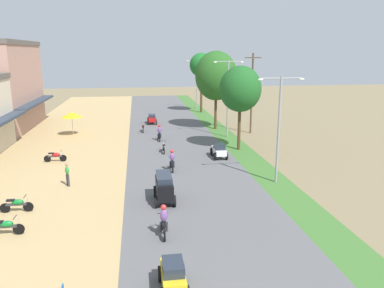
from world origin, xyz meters
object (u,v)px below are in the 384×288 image
parked_motorbike_third (55,156)px  median_tree_second (216,76)px  streetlamp_near (279,122)px  streetlamp_far (197,81)px  median_tree_nearest (240,89)px  motorbike_ahead_fourth (159,133)px  vendor_umbrella (72,115)px  car_sedan_red (152,118)px  utility_pole_near (252,92)px  motorbike_foreground_rider (164,221)px  pedestrian_on_shoulder (67,173)px  car_sedan_white (219,150)px  streetlamp_mid (228,94)px  motorbike_ahead_fifth (143,127)px  motorbike_ahead_second (172,161)px  motorbike_ahead_third (164,147)px  car_van_black (164,186)px  parked_motorbike_nearest (6,226)px  car_hatchback_yellow (173,275)px  median_tree_third (201,65)px  parked_motorbike_second (17,204)px

parked_motorbike_third → median_tree_second: (15.77, 11.54, 5.63)m
streetlamp_near → streetlamp_far: streetlamp_far is taller
median_tree_nearest → motorbike_ahead_fourth: 9.66m
vendor_umbrella → car_sedan_red: size_ratio=1.12×
car_sedan_red → motorbike_ahead_fourth: size_ratio=1.26×
utility_pole_near → motorbike_foreground_rider: bearing=-116.3°
pedestrian_on_shoulder → car_sedan_white: size_ratio=0.72×
streetlamp_near → streetlamp_mid: 14.47m
median_tree_nearest → streetlamp_near: size_ratio=1.05×
motorbike_foreground_rider → pedestrian_on_shoulder: bearing=126.2°
streetlamp_near → motorbike_ahead_fifth: 20.68m
parked_motorbike_third → utility_pole_near: bearing=24.9°
vendor_umbrella → motorbike_ahead_second: (9.41, -14.05, -1.45)m
car_sedan_red → motorbike_ahead_third: (0.43, -14.19, -0.17)m
median_tree_second → motorbike_foreground_rider: size_ratio=4.96×
car_sedan_white → motorbike_foreground_rider: (-5.67, -13.43, 0.11)m
car_van_black → car_sedan_white: car_van_black is taller
parked_motorbike_third → utility_pole_near: size_ratio=0.21×
utility_pole_near → motorbike_ahead_fourth: utility_pole_near is taller
pedestrian_on_shoulder → streetlamp_mid: bearing=43.2°
streetlamp_mid → car_sedan_white: bearing=-108.3°
parked_motorbike_nearest → motorbike_foreground_rider: (7.65, -1.18, 0.30)m
streetlamp_mid → motorbike_ahead_third: 9.83m
parked_motorbike_third → car_van_black: bearing=-50.0°
streetlamp_near → car_van_black: 8.89m
median_tree_second → streetlamp_far: bearing=88.8°
median_tree_second → motorbike_ahead_third: (-6.79, -9.85, -5.61)m
parked_motorbike_nearest → streetlamp_mid: bearing=51.6°
streetlamp_far → car_hatchback_yellow: streetlamp_far is taller
pedestrian_on_shoulder → motorbike_ahead_second: 7.60m
car_sedan_white → vendor_umbrella: bearing=141.3°
parked_motorbike_third → motorbike_ahead_fifth: 13.23m
parked_motorbike_nearest → motorbike_ahead_second: motorbike_ahead_second is taller
pedestrian_on_shoulder → utility_pole_near: (17.22, 15.07, 3.59)m
vendor_umbrella → motorbike_ahead_second: vendor_umbrella is taller
median_tree_nearest → car_sedan_red: 16.68m
streetlamp_mid → motorbike_ahead_third: (-7.13, -5.40, -4.07)m
pedestrian_on_shoulder → motorbike_ahead_third: 10.52m
motorbike_ahead_fourth → motorbike_ahead_third: bearing=-89.0°
streetlamp_far → car_hatchback_yellow: (-8.24, -46.42, -3.73)m
parked_motorbike_third → median_tree_third: (16.23, 24.11, 6.38)m
streetlamp_far → median_tree_second: bearing=-91.2°
pedestrian_on_shoulder → median_tree_nearest: 16.65m
parked_motorbike_third → motorbike_ahead_fourth: (8.90, 6.37, 0.30)m
median_tree_third → median_tree_nearest: bearing=-90.8°
parked_motorbike_second → streetlamp_far: streetlamp_far is taller
median_tree_third → car_hatchback_yellow: median_tree_third is taller
median_tree_second → streetlamp_near: 19.01m
parked_motorbike_nearest → motorbike_ahead_fifth: size_ratio=1.00×
median_tree_nearest → vendor_umbrella: bearing=152.1°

